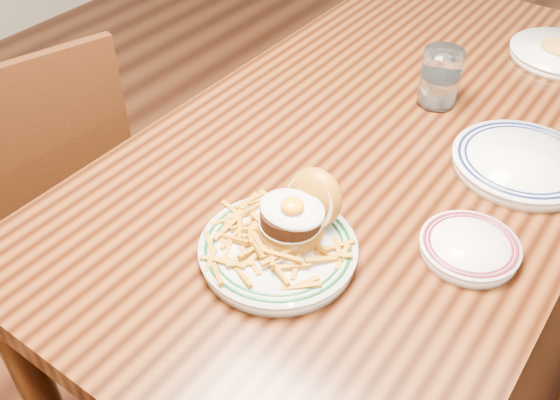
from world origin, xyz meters
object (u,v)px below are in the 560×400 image
Objects in this scene: chair_left at (53,166)px; main_plate at (284,237)px; table at (388,162)px; side_plate at (470,247)px.

main_plate reaches higher than chair_left.
table is at bearing 35.05° from chair_left.
main_plate reaches higher than table.
chair_left is 1.18m from side_plate.
main_plate is at bearing -156.67° from side_plate.
table is 5.90× the size of main_plate.
main_plate is 1.65× the size of side_plate.
table is at bearing 125.40° from side_plate.
side_plate is at bearing -42.93° from table.
side_plate is at bearing 18.32° from chair_left.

